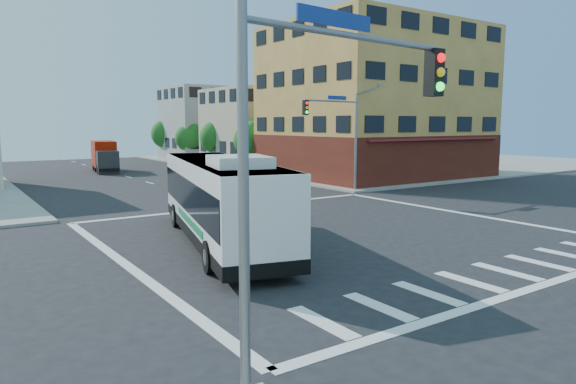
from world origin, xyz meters
TOP-DOWN VIEW (x-y plane):
  - ground at (0.00, 0.00)m, footprint 120.00×120.00m
  - sidewalk_ne at (35.00, 35.00)m, footprint 50.00×50.00m
  - corner_building_ne at (19.99, 18.48)m, footprint 18.10×15.44m
  - building_east_near at (16.98, 33.98)m, footprint 12.06×10.06m
  - building_east_far at (16.98, 47.98)m, footprint 12.06×10.06m
  - signal_mast_ne at (9.08, 10.62)m, footprint 7.91×1.13m
  - signal_mast_sw at (-9.08, -10.64)m, footprint 7.91×1.01m
  - street_tree_a at (11.90, 27.92)m, footprint 3.60×3.60m
  - street_tree_b at (11.90, 35.92)m, footprint 3.80×3.80m
  - street_tree_c at (11.90, 43.92)m, footprint 3.40×3.40m
  - street_tree_d at (11.90, 51.92)m, footprint 4.00×4.00m
  - transit_bus at (-5.17, 1.26)m, footprint 5.98×13.42m
  - box_truck at (-0.35, 37.75)m, footprint 3.11×7.37m
  - parked_car at (8.48, 22.87)m, footprint 3.41×5.15m

SIDE VIEW (x-z plane):
  - ground at x=0.00m, z-range 0.00..0.00m
  - sidewalk_ne at x=35.00m, z-range 0.00..0.15m
  - parked_car at x=8.48m, z-range 0.00..1.63m
  - box_truck at x=-0.35m, z-range -0.05..3.17m
  - transit_bus at x=-5.17m, z-range -0.04..3.85m
  - street_tree_c at x=11.90m, z-range 0.82..6.11m
  - street_tree_a at x=11.90m, z-range 0.83..6.35m
  - street_tree_b at x=11.90m, z-range 0.85..6.65m
  - street_tree_d at x=11.90m, z-range 0.87..6.90m
  - building_east_near at x=16.98m, z-range 0.01..9.01m
  - signal_mast_ne at x=9.08m, z-range 0.95..9.02m
  - signal_mast_sw at x=-9.08m, z-range 0.95..9.02m
  - building_east_far at x=16.98m, z-range 0.01..10.01m
  - corner_building_ne at x=19.99m, z-range -1.11..12.89m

